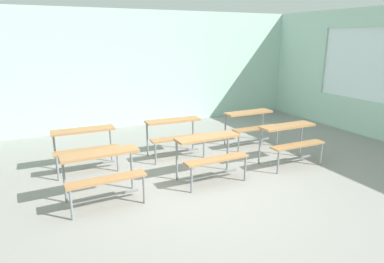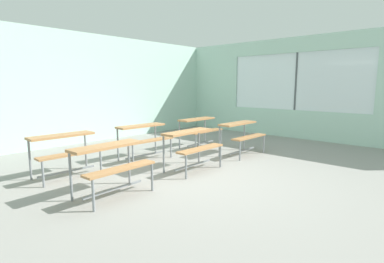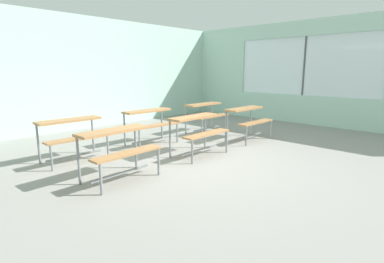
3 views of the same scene
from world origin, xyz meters
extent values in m
cube|color=gray|center=(0.00, 0.00, -0.03)|extent=(10.00, 9.00, 0.05)
cube|color=silver|center=(0.00, 4.50, 1.50)|extent=(10.00, 0.12, 3.00)
cube|color=silver|center=(5.00, 3.55, 1.70)|extent=(0.12, 1.90, 1.70)
cube|color=#A87547|center=(-1.48, 0.49, 0.72)|extent=(1.11, 0.36, 0.04)
cube|color=#A87547|center=(-1.47, 0.17, 0.44)|extent=(1.11, 0.26, 0.03)
cylinder|color=gray|center=(-1.99, 0.61, 0.36)|extent=(0.04, 0.04, 0.72)
cylinder|color=gray|center=(-0.99, 0.65, 0.36)|extent=(0.04, 0.04, 0.72)
cylinder|color=gray|center=(-1.97, 0.06, 0.22)|extent=(0.04, 0.04, 0.44)
cylinder|color=gray|center=(-0.97, 0.10, 0.22)|extent=(0.04, 0.04, 0.44)
cube|color=gray|center=(-1.48, 0.35, 0.10)|extent=(1.00, 0.07, 0.03)
cube|color=#A87547|center=(0.29, 0.53, 0.72)|extent=(1.11, 0.34, 0.04)
cube|color=#A87547|center=(0.29, 0.21, 0.44)|extent=(1.10, 0.24, 0.03)
cylinder|color=gray|center=(-0.22, 0.66, 0.36)|extent=(0.04, 0.04, 0.72)
cylinder|color=gray|center=(0.78, 0.68, 0.36)|extent=(0.04, 0.04, 0.72)
cylinder|color=gray|center=(-0.21, 0.11, 0.22)|extent=(0.04, 0.04, 0.44)
cylinder|color=gray|center=(0.79, 0.13, 0.22)|extent=(0.04, 0.04, 0.44)
cube|color=gray|center=(0.29, 0.39, 0.10)|extent=(1.00, 0.05, 0.03)
cube|color=#A87547|center=(1.99, 0.54, 0.72)|extent=(1.10, 0.33, 0.04)
cube|color=#A87547|center=(1.98, 0.22, 0.44)|extent=(1.10, 0.23, 0.03)
cylinder|color=gray|center=(1.49, 0.68, 0.36)|extent=(0.04, 0.04, 0.72)
cylinder|color=gray|center=(2.49, 0.67, 0.36)|extent=(0.04, 0.04, 0.72)
cylinder|color=gray|center=(1.48, 0.13, 0.22)|extent=(0.04, 0.04, 0.44)
cylinder|color=gray|center=(2.48, 0.12, 0.22)|extent=(0.04, 0.04, 0.44)
cube|color=gray|center=(1.98, 0.40, 0.10)|extent=(1.00, 0.04, 0.03)
cube|color=#A87547|center=(-1.52, 1.88, 0.72)|extent=(1.11, 0.34, 0.04)
cube|color=#A87547|center=(-1.52, 1.56, 0.44)|extent=(1.10, 0.24, 0.03)
cylinder|color=gray|center=(-2.01, 2.03, 0.36)|extent=(0.04, 0.04, 0.72)
cylinder|color=gray|center=(-1.01, 2.01, 0.36)|extent=(0.04, 0.04, 0.72)
cylinder|color=gray|center=(-2.02, 1.49, 0.22)|extent=(0.04, 0.04, 0.44)
cylinder|color=gray|center=(-1.03, 1.46, 0.22)|extent=(0.04, 0.04, 0.44)
cube|color=gray|center=(-1.52, 1.74, 0.10)|extent=(1.00, 0.05, 0.03)
cube|color=#A87547|center=(0.21, 1.86, 0.72)|extent=(1.11, 0.37, 0.04)
cube|color=#A87547|center=(0.20, 1.54, 0.44)|extent=(1.11, 0.27, 0.03)
cylinder|color=gray|center=(-0.28, 2.02, 0.36)|extent=(0.04, 0.04, 0.72)
cylinder|color=gray|center=(0.72, 1.98, 0.36)|extent=(0.04, 0.04, 0.72)
cylinder|color=gray|center=(-0.31, 1.47, 0.22)|extent=(0.04, 0.04, 0.44)
cylinder|color=gray|center=(0.69, 1.43, 0.22)|extent=(0.04, 0.04, 0.44)
cube|color=gray|center=(0.21, 1.72, 0.10)|extent=(1.00, 0.08, 0.03)
cube|color=#A87547|center=(2.00, 1.81, 0.72)|extent=(1.10, 0.33, 0.04)
cube|color=#A87547|center=(2.00, 1.49, 0.44)|extent=(1.10, 0.23, 0.03)
cylinder|color=gray|center=(1.50, 1.95, 0.36)|extent=(0.04, 0.04, 0.72)
cylinder|color=gray|center=(2.50, 1.95, 0.36)|extent=(0.04, 0.04, 0.72)
cylinder|color=gray|center=(1.49, 1.40, 0.22)|extent=(0.04, 0.04, 0.44)
cylinder|color=gray|center=(2.49, 1.40, 0.22)|extent=(0.04, 0.04, 0.44)
cube|color=gray|center=(2.00, 1.67, 0.10)|extent=(1.00, 0.04, 0.03)
camera|label=1|loc=(-2.24, -4.17, 2.33)|focal=31.39mm
camera|label=2|loc=(-3.80, -3.30, 1.60)|focal=28.00mm
camera|label=3|loc=(-3.80, -3.30, 1.60)|focal=28.00mm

